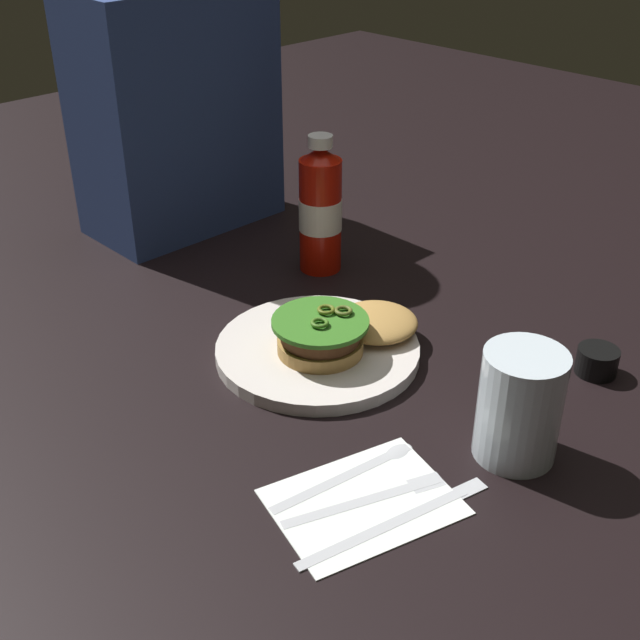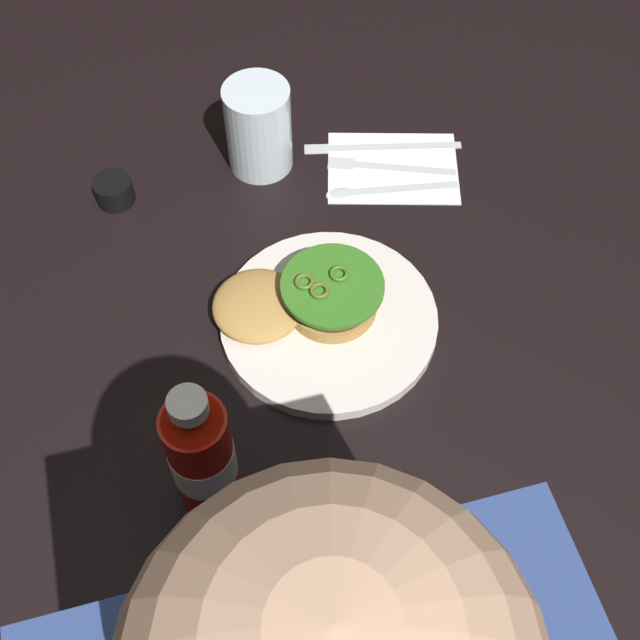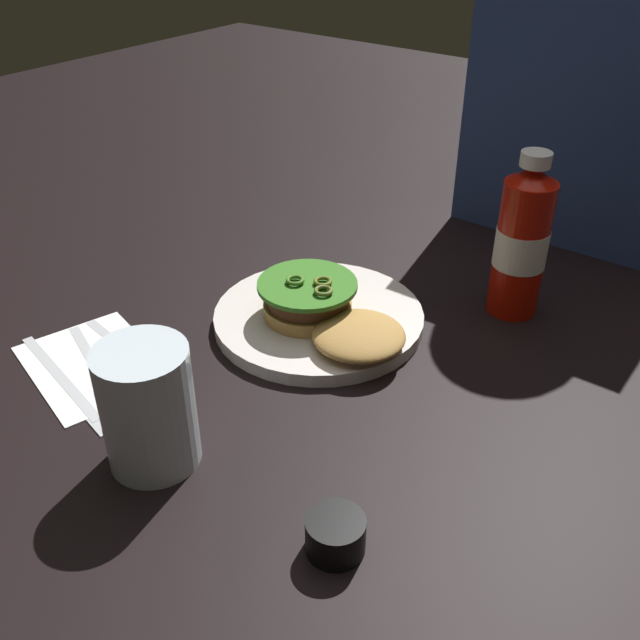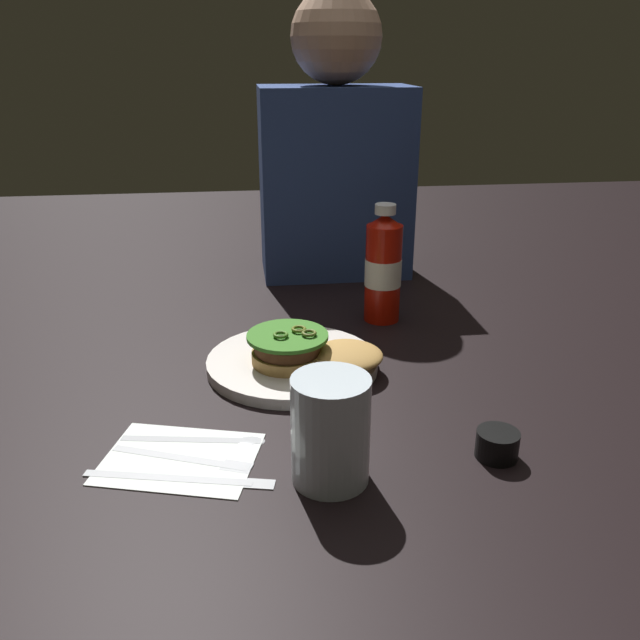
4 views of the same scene
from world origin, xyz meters
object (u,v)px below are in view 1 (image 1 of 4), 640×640
Objects in this scene: spoon_utensil at (365,465)px; butter_knife at (408,514)px; diner_person at (172,72)px; water_glass at (520,405)px; napkin at (363,501)px; burger_sandwich at (342,330)px; condiment_cup at (597,361)px; ketchup_bottle at (320,210)px; fork_utensil at (380,494)px; dinner_plate at (318,350)px.

butter_knife is at bearing -106.53° from spoon_utensil.
spoon_utensil is at bearing -110.69° from diner_person.
napkin is at bearing 160.92° from water_glass.
water_glass is 0.17m from butter_knife.
burger_sandwich is at bearing 49.09° from napkin.
burger_sandwich is 0.36× the size of diner_person.
condiment_cup is 0.28× the size of spoon_utensil.
condiment_cup reaches higher than butter_knife.
ketchup_bottle is 0.96× the size of butter_knife.
ketchup_bottle is 4.11× the size of condiment_cup.
diner_person is at bearing 96.73° from condiment_cup.
fork_utensil is 0.95× the size of spoon_utensil.
dinner_plate is 0.27m from ketchup_bottle.
napkin is 0.81× the size of butter_knife.
dinner_plate is 1.24× the size of ketchup_bottle.
diner_person reaches higher than dinner_plate.
ketchup_bottle is 1.24× the size of fork_utensil.
water_glass is at bearing -109.01° from ketchup_bottle.
burger_sandwich is 1.19× the size of fork_utensil.
condiment_cup reaches higher than dinner_plate.
condiment_cup is 0.36m from fork_utensil.
fork_utensil is (-0.16, 0.05, -0.06)m from water_glass.
dinner_plate is at bearing 62.79° from butter_knife.
diner_person reaches higher than burger_sandwich.
burger_sandwich is at bearing -36.87° from dinner_plate.
butter_knife is at bearing 174.57° from water_glass.
butter_knife and spoon_utensil have the same top height.
ketchup_bottle reaches higher than water_glass.
water_glass is 0.74× the size of fork_utensil.
water_glass is at bearing -35.03° from spoon_utensil.
napkin is at bearing -129.48° from ketchup_bottle.
ketchup_bottle is (0.18, 0.18, 0.09)m from dinner_plate.
condiment_cup is at bearing -51.78° from burger_sandwich.
spoon_utensil is at bearing 167.19° from condiment_cup.
burger_sandwich reaches higher than napkin.
water_glass reaches higher than burger_sandwich.
diner_person is (-0.09, 0.74, 0.24)m from condiment_cup.
napkin is 1.05× the size of fork_utensil.
napkin is at bearing -112.55° from diner_person.
spoon_utensil is at bearing 41.10° from napkin.
dinner_plate reaches higher than butter_knife.
fork_utensil is at bearing 174.28° from condiment_cup.
napkin is at bearing 109.16° from butter_knife.
dinner_plate is 0.46× the size of diner_person.
butter_knife is at bearing -110.26° from diner_person.
diner_person reaches higher than spoon_utensil.
condiment_cup is (0.22, -0.27, 0.01)m from dinner_plate.
burger_sandwich is 0.32m from condiment_cup.
napkin is at bearing 173.53° from condiment_cup.
water_glass is 0.70× the size of spoon_utensil.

